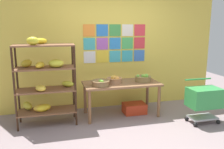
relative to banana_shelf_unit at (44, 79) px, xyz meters
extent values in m
plane|color=gray|center=(1.34, -1.04, -0.86)|extent=(9.41, 9.41, 0.00)
cube|color=#E0C349|center=(1.34, 0.70, 0.62)|extent=(4.93, 0.06, 2.94)
cube|color=orange|center=(0.92, 0.66, 0.83)|extent=(0.25, 0.01, 0.25)
cube|color=#2D75C8|center=(1.20, 0.66, 0.83)|extent=(0.25, 0.01, 0.25)
cube|color=#3D9245|center=(1.48, 0.66, 0.83)|extent=(0.25, 0.01, 0.25)
cube|color=silver|center=(1.76, 0.66, 0.83)|extent=(0.25, 0.01, 0.25)
cube|color=#DC3640|center=(2.04, 0.66, 0.83)|extent=(0.25, 0.01, 0.25)
cube|color=#3EA9AE|center=(0.92, 0.66, 0.55)|extent=(0.25, 0.01, 0.25)
cube|color=#9E52B1|center=(1.20, 0.66, 0.55)|extent=(0.25, 0.01, 0.25)
cube|color=#2C7FCD|center=(1.48, 0.66, 0.55)|extent=(0.25, 0.01, 0.25)
cube|color=#44A957|center=(1.76, 0.66, 0.55)|extent=(0.25, 0.01, 0.25)
cube|color=#D0333C|center=(2.04, 0.66, 0.55)|extent=(0.25, 0.01, 0.25)
cube|color=silver|center=(0.92, 0.66, 0.27)|extent=(0.25, 0.01, 0.25)
cube|color=yellow|center=(1.20, 0.66, 0.27)|extent=(0.25, 0.01, 0.25)
cube|color=#3BA7B6|center=(1.48, 0.66, 0.27)|extent=(0.25, 0.01, 0.25)
cube|color=teal|center=(1.76, 0.66, 0.27)|extent=(0.25, 0.01, 0.25)
cube|color=#386BBD|center=(2.04, 0.66, 0.27)|extent=(0.25, 0.01, 0.25)
cylinder|color=#351F12|center=(-0.48, -0.20, -0.12)|extent=(0.04, 0.04, 1.46)
cylinder|color=#351F12|center=(0.52, -0.20, -0.12)|extent=(0.04, 0.04, 1.46)
cylinder|color=#351F12|center=(-0.48, 0.20, -0.12)|extent=(0.04, 0.04, 1.46)
cylinder|color=#351F12|center=(0.52, 0.20, -0.12)|extent=(0.04, 0.04, 1.46)
cube|color=brown|center=(0.02, 0.00, -0.61)|extent=(1.04, 0.44, 0.02)
ellipsoid|color=yellow|center=(-0.09, -0.03, -0.53)|extent=(0.28, 0.21, 0.13)
ellipsoid|color=yellow|center=(-0.33, 0.15, -0.52)|extent=(0.24, 0.31, 0.14)
ellipsoid|color=yellow|center=(-0.04, -0.04, -0.53)|extent=(0.31, 0.26, 0.13)
cube|color=brown|center=(0.02, 0.00, -0.21)|extent=(1.04, 0.44, 0.02)
ellipsoid|color=yellow|center=(-0.07, -0.12, -0.14)|extent=(0.25, 0.26, 0.11)
ellipsoid|color=yellow|center=(0.41, 0.08, -0.14)|extent=(0.29, 0.28, 0.10)
cube|color=brown|center=(0.02, 0.00, 0.19)|extent=(1.04, 0.44, 0.02)
ellipsoid|color=yellow|center=(0.21, -0.08, 0.28)|extent=(0.28, 0.20, 0.15)
ellipsoid|color=yellow|center=(-0.06, -0.06, 0.26)|extent=(0.21, 0.31, 0.11)
ellipsoid|color=yellow|center=(0.26, 0.03, 0.26)|extent=(0.23, 0.26, 0.11)
ellipsoid|color=yellow|center=(-0.29, 0.09, 0.27)|extent=(0.24, 0.29, 0.13)
cube|color=brown|center=(0.02, 0.00, 0.59)|extent=(1.04, 0.44, 0.02)
ellipsoid|color=yellow|center=(-0.15, -0.12, 0.68)|extent=(0.25, 0.20, 0.14)
ellipsoid|color=gold|center=(-0.05, 0.10, 0.66)|extent=(0.30, 0.22, 0.11)
cube|color=brown|center=(1.45, 0.08, -0.20)|extent=(1.50, 0.70, 0.04)
cylinder|color=brown|center=(0.77, -0.20, -0.54)|extent=(0.06, 0.06, 0.63)
cylinder|color=brown|center=(2.14, -0.20, -0.54)|extent=(0.06, 0.06, 0.63)
cylinder|color=brown|center=(0.77, 0.37, -0.54)|extent=(0.06, 0.06, 0.63)
cylinder|color=brown|center=(2.14, 0.37, -0.54)|extent=(0.06, 0.06, 0.63)
cylinder|color=olive|center=(1.90, 0.06, -0.13)|extent=(0.30, 0.30, 0.10)
torus|color=olive|center=(1.90, 0.06, -0.08)|extent=(0.33, 0.33, 0.02)
sphere|color=#76AE37|center=(1.91, 0.03, -0.06)|extent=(0.07, 0.07, 0.07)
sphere|color=#6BB93C|center=(1.96, 0.03, -0.06)|extent=(0.09, 0.09, 0.09)
sphere|color=#76B73E|center=(1.80, 0.07, -0.06)|extent=(0.07, 0.07, 0.07)
sphere|color=#76BB3F|center=(1.91, 0.06, -0.07)|extent=(0.09, 0.09, 0.09)
cylinder|color=olive|center=(1.00, -0.07, -0.13)|extent=(0.32, 0.32, 0.09)
torus|color=olive|center=(1.00, -0.07, -0.09)|extent=(0.35, 0.35, 0.03)
sphere|color=#6EBC36|center=(0.99, -0.11, -0.08)|extent=(0.05, 0.05, 0.05)
sphere|color=#76C23C|center=(1.02, -0.16, -0.08)|extent=(0.06, 0.06, 0.06)
sphere|color=#80C339|center=(1.01, -0.10, -0.07)|extent=(0.05, 0.05, 0.05)
cylinder|color=#AF7C55|center=(1.32, 0.11, -0.13)|extent=(0.29, 0.29, 0.09)
torus|color=#B3814F|center=(1.32, 0.11, -0.09)|extent=(0.31, 0.31, 0.02)
sphere|color=gold|center=(1.29, 0.09, -0.08)|extent=(0.09, 0.09, 0.09)
sphere|color=gold|center=(1.34, 0.04, -0.08)|extent=(0.10, 0.10, 0.10)
sphere|color=gold|center=(1.33, 0.13, -0.07)|extent=(0.09, 0.09, 0.09)
cube|color=red|center=(1.75, 0.12, -0.75)|extent=(0.45, 0.33, 0.21)
sphere|color=black|center=(2.58, -0.80, -0.82)|extent=(0.08, 0.08, 0.08)
sphere|color=black|center=(3.06, -0.80, -0.82)|extent=(0.08, 0.08, 0.08)
sphere|color=black|center=(2.58, -0.52, -0.82)|extent=(0.08, 0.08, 0.08)
sphere|color=black|center=(3.06, -0.52, -0.82)|extent=(0.08, 0.08, 0.08)
cube|color=#A5A8AD|center=(2.82, -0.66, -0.76)|extent=(0.50, 0.30, 0.03)
cube|color=green|center=(2.82, -0.66, -0.37)|extent=(0.58, 0.38, 0.35)
cylinder|color=green|center=(2.82, -0.44, -0.07)|extent=(0.55, 0.03, 0.03)
camera|label=1|loc=(0.13, -4.29, 0.93)|focal=38.12mm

